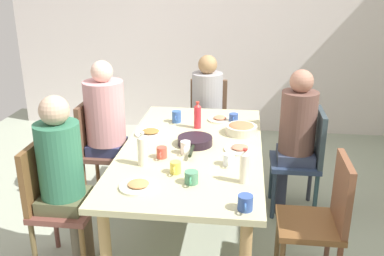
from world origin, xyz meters
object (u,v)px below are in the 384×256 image
plate_0 (139,186)px  serving_pan (195,141)px  chair_0 (53,199)px  person_0 (62,169)px  person_1 (207,102)px  bottle_0 (244,167)px  plate_2 (240,149)px  bowl_0 (241,128)px  cup_4 (234,118)px  cup_6 (191,178)px  person_4 (106,119)px  cup_5 (177,117)px  cup_7 (162,153)px  cup_2 (185,148)px  chair_1 (208,118)px  dining_table (192,156)px  chair_4 (98,145)px  bottle_1 (198,116)px  chair_2 (305,155)px  plate_1 (220,119)px  bottle_2 (142,150)px  cup_0 (175,168)px  cup_3 (245,203)px  person_2 (296,130)px  cup_1 (229,160)px  chair_3 (323,216)px  plate_3 (151,133)px

plate_0 → serving_pan: bearing=160.1°
chair_0 → person_0: (0.00, 0.09, 0.22)m
person_1 → bottle_0: 1.81m
plate_2 → bowl_0: bowl_0 is taller
cup_4 → cup_6: size_ratio=0.94×
person_4 → cup_5: (-0.06, 0.60, 0.03)m
cup_6 → cup_7: size_ratio=1.12×
cup_2 → cup_5: (-0.66, -0.17, 0.00)m
chair_1 → cup_7: bearing=-6.8°
dining_table → cup_2: (0.12, -0.03, 0.12)m
chair_4 → bottle_1: bearing=86.1°
cup_4 → cup_5: bearing=-83.7°
chair_2 → person_4: size_ratio=0.71×
chair_1 → chair_2: (0.86, 0.89, 0.00)m
plate_1 → bottle_2: (0.97, -0.45, 0.10)m
chair_0 → chair_2: (-0.95, 1.78, 0.00)m
plate_2 → chair_1: bearing=-165.4°
person_0 → cup_0: (-0.03, 0.75, 0.04)m
chair_2 → cup_3: bearing=-20.5°
person_1 → person_2: (0.76, 0.80, 0.02)m
bottle_2 → bottle_1: bearing=159.7°
person_0 → cup_1: size_ratio=11.04×
bowl_0 → cup_5: bearing=-110.4°
chair_1 → person_2: size_ratio=0.73×
person_1 → bottle_2: bearing=-10.3°
bottle_1 → chair_3: bearing=45.2°
person_1 → chair_4: bearing=-49.3°
plate_3 → plate_0: bearing=7.5°
person_1 → person_2: size_ratio=0.96×
plate_2 → chair_3: bearing=49.9°
plate_2 → cup_1: bearing=-15.3°
cup_1 → cup_2: 0.35m
person_0 → bowl_0: person_0 is taller
dining_table → person_0: person_0 is taller
serving_pan → plate_1: bearing=165.5°
cup_4 → chair_0: bearing=-47.8°
plate_0 → cup_5: bearing=178.0°
cup_7 → bottle_0: 0.65m
chair_3 → plate_2: 0.74m
person_4 → serving_pan: person_4 is taller
cup_7 → serving_pan: bearing=142.6°
chair_3 → person_4: person_4 is taller
cup_1 → cup_6: bearing=-36.2°
person_0 → chair_3: size_ratio=1.38×
cup_0 → plate_0: bearing=-40.4°
plate_1 → cup_5: (0.09, -0.37, 0.04)m
chair_3 → cup_0: (-0.03, -0.94, 0.27)m
chair_0 → chair_3: (0.00, 1.78, 0.00)m
cup_6 → bottle_1: 0.99m
cup_0 → cup_4: 1.09m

